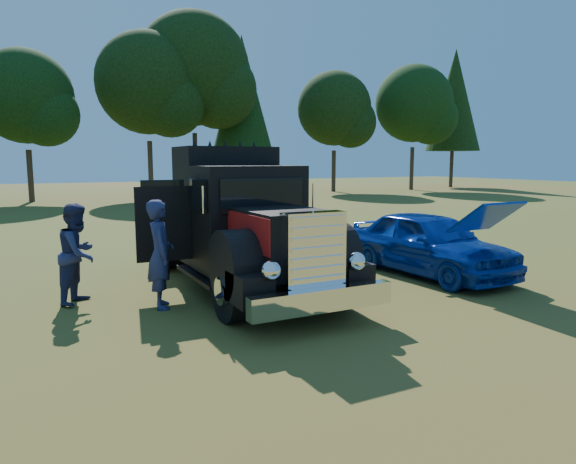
# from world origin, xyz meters

# --- Properties ---
(ground) EXTENTS (120.00, 120.00, 0.00)m
(ground) POSITION_xyz_m (0.00, 0.00, 0.00)
(ground) COLOR #3A5A1A
(ground) RESTS_ON ground
(treeline) EXTENTS (72.10, 24.67, 14.00)m
(treeline) POSITION_xyz_m (-1.32, 27.93, 7.88)
(treeline) COLOR #2D2116
(treeline) RESTS_ON ground
(diamond_t_truck) EXTENTS (3.38, 7.16, 3.00)m
(diamond_t_truck) POSITION_xyz_m (-0.51, 1.37, 1.28)
(diamond_t_truck) COLOR black
(diamond_t_truck) RESTS_ON ground
(hotrod_coupe) EXTENTS (1.95, 4.52, 1.89)m
(hotrod_coupe) POSITION_xyz_m (3.96, 0.53, 0.77)
(hotrod_coupe) COLOR #0808B7
(hotrod_coupe) RESTS_ON ground
(spectator_near) EXTENTS (0.59, 0.80, 2.00)m
(spectator_near) POSITION_xyz_m (-2.37, 0.69, 1.00)
(spectator_near) COLOR #1F2A4A
(spectator_near) RESTS_ON ground
(spectator_far) EXTENTS (1.11, 1.17, 1.91)m
(spectator_far) POSITION_xyz_m (-3.68, 1.76, 0.95)
(spectator_far) COLOR #1B1D41
(spectator_far) RESTS_ON ground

